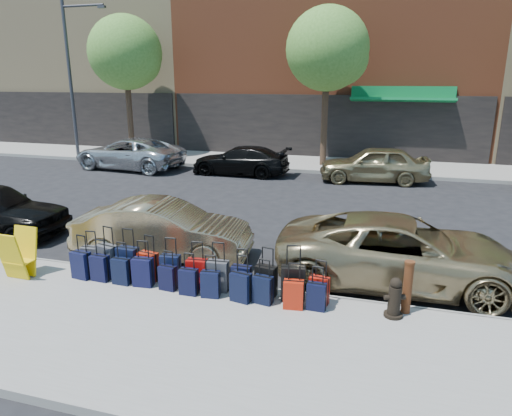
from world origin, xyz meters
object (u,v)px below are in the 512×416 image
(car_near_2, at_px, (402,252))
(tree_center, at_px, (330,51))
(display_rack, at_px, (18,254))
(car_far_0, at_px, (129,153))
(fire_hydrant, at_px, (395,299))
(bollard, at_px, (408,286))
(tree_left, at_px, (128,55))
(streetlight, at_px, (72,70))
(car_far_1, at_px, (240,160))
(suitcase_front_5, at_px, (197,273))
(car_far_2, at_px, (374,164))
(car_near_1, at_px, (163,230))

(car_near_2, bearing_deg, tree_center, 13.44)
(display_rack, bearing_deg, car_far_0, 113.00)
(fire_hydrant, bearing_deg, bollard, 25.51)
(tree_left, bearing_deg, streetlight, -166.61)
(bollard, height_order, car_far_1, car_far_1)
(car_far_0, height_order, car_far_1, car_far_0)
(suitcase_front_5, relative_size, display_rack, 0.93)
(tree_center, height_order, car_far_0, tree_center)
(fire_hydrant, relative_size, car_far_2, 0.17)
(suitcase_front_5, bearing_deg, streetlight, 128.03)
(streetlight, height_order, car_far_0, streetlight)
(fire_hydrant, distance_m, car_far_1, 13.53)
(display_rack, relative_size, car_near_1, 0.25)
(tree_left, relative_size, car_near_2, 1.40)
(streetlight, bearing_deg, suitcase_front_5, -46.74)
(fire_hydrant, distance_m, bollard, 0.34)
(streetlight, distance_m, bollard, 21.98)
(tree_left, bearing_deg, car_far_2, -11.45)
(tree_left, relative_size, car_near_1, 1.72)
(car_near_1, bearing_deg, tree_center, -16.28)
(car_near_1, relative_size, car_near_2, 0.81)
(fire_hydrant, bearing_deg, tree_center, 82.96)
(streetlight, xyz_separation_m, car_far_0, (4.37, -2.17, -3.92))
(tree_left, height_order, streetlight, streetlight)
(display_rack, distance_m, car_near_1, 3.13)
(tree_left, distance_m, fire_hydrant, 20.51)
(bollard, bearing_deg, suitcase_front_5, -178.51)
(suitcase_front_5, bearing_deg, car_near_2, 18.01)
(tree_center, distance_m, display_rack, 16.27)
(car_near_1, bearing_deg, car_far_0, 28.37)
(tree_center, distance_m, car_far_1, 6.50)
(tree_center, xyz_separation_m, car_far_2, (2.36, -2.61, -4.65))
(car_far_1, bearing_deg, car_far_2, 92.23)
(suitcase_front_5, bearing_deg, display_rack, -176.56)
(bollard, relative_size, car_near_2, 0.19)
(streetlight, bearing_deg, bollard, -38.78)
(streetlight, xyz_separation_m, bollard, (16.85, -13.54, -4.00))
(suitcase_front_5, bearing_deg, car_far_1, 98.74)
(car_near_1, xyz_separation_m, car_far_1, (-1.33, 10.04, -0.05))
(display_rack, height_order, car_near_1, car_near_1)
(display_rack, bearing_deg, suitcase_front_5, 10.51)
(suitcase_front_5, relative_size, fire_hydrant, 1.30)
(bollard, bearing_deg, car_far_0, 137.67)
(fire_hydrant, distance_m, display_rack, 7.62)
(tree_left, relative_size, car_far_2, 1.63)
(tree_center, bearing_deg, car_near_1, -99.68)
(tree_left, xyz_separation_m, display_rack, (6.09, -14.92, -4.75))
(display_rack, distance_m, car_far_0, 12.93)
(car_far_2, bearing_deg, suitcase_front_5, -20.56)
(tree_center, relative_size, car_near_1, 1.72)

